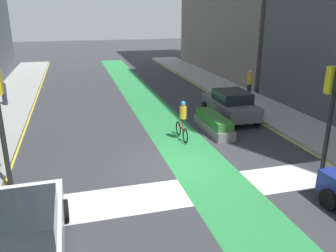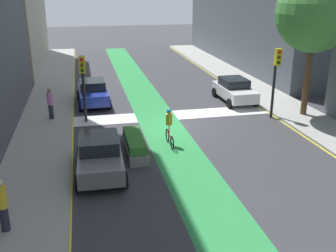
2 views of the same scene
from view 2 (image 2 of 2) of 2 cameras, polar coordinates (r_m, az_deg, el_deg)
name	(u,v)px [view 2 (image 2 of 2)]	position (r m, az deg, el deg)	size (l,w,h in m)	color
ground_plane	(180,126)	(22.58, 1.78, 0.03)	(120.00, 120.00, 0.00)	#38383D
bike_lane_paint	(162,127)	(22.36, -0.82, -0.15)	(2.40, 60.00, 0.01)	#2D8C47
crosswalk_band	(173,115)	(24.42, 0.65, 1.57)	(12.00, 1.80, 0.01)	silver
sidewalk_left	(301,116)	(25.36, 18.47, 1.39)	(3.00, 60.00, 0.15)	#9E9E99
curb_stripe_left	(278,119)	(24.66, 15.44, 1.03)	(0.16, 60.00, 0.01)	yellow
sidewalk_right	(43,134)	(22.07, -17.48, -1.17)	(3.00, 60.00, 0.15)	#9E9E99
curb_stripe_right	(72,134)	(21.98, -13.58, -1.07)	(0.16, 60.00, 0.01)	yellow
traffic_signal_near_right	(83,76)	(22.94, -12.10, 6.99)	(0.35, 0.52, 3.87)	black
traffic_signal_near_left	(276,70)	(23.95, 15.23, 7.75)	(0.35, 0.52, 4.16)	black
car_grey_right_far	(100,155)	(17.01, -9.74, -4.10)	(2.11, 4.25, 1.57)	slate
car_white_left_near	(234,90)	(27.59, 9.50, 5.14)	(2.07, 4.23, 1.57)	silver
car_blue_right_near	(93,92)	(27.08, -10.72, 4.79)	(2.15, 4.26, 1.57)	navy
cyclist_in_lane	(169,126)	(19.58, 0.19, -0.06)	(0.32, 1.73, 1.86)	black
pedestrian_sidewalk_right_a	(2,205)	(13.67, -22.65, -10.35)	(0.34, 0.34, 1.80)	#262638
pedestrian_sidewalk_right_b	(50,103)	(24.06, -16.51, 3.15)	(0.34, 0.34, 1.81)	#262638
street_tree_near	(315,14)	(24.50, 20.30, 14.86)	(4.38, 4.38, 8.09)	brown
median_planter	(135,145)	(18.87, -4.79, -2.75)	(0.88, 3.27, 0.85)	slate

